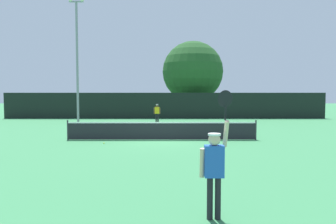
{
  "coord_description": "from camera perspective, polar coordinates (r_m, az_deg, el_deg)",
  "views": [
    {
      "loc": [
        0.33,
        -17.1,
        2.52
      ],
      "look_at": [
        0.37,
        4.28,
        1.25
      ],
      "focal_mm": 34.37,
      "sensor_mm": 36.0,
      "label": 1
    }
  ],
  "objects": [
    {
      "name": "ground_plane",
      "position": [
        17.29,
        -1.22,
        -4.98
      ],
      "size": [
        120.0,
        120.0,
        0.0
      ],
      "primitive_type": "plane",
      "color": "#387F4C"
    },
    {
      "name": "tennis_net",
      "position": [
        17.22,
        -1.22,
        -3.29
      ],
      "size": [
        10.16,
        0.08,
        1.07
      ],
      "color": "#232328",
      "rests_on": "ground"
    },
    {
      "name": "perimeter_fence",
      "position": [
        31.66,
        -0.71,
        1.14
      ],
      "size": [
        31.68,
        0.12,
        2.54
      ],
      "primitive_type": "cube",
      "color": "black",
      "rests_on": "ground"
    },
    {
      "name": "player_serving",
      "position": [
        6.5,
        8.16,
        -8.84
      ],
      "size": [
        0.67,
        0.4,
        2.58
      ],
      "color": "blue",
      "rests_on": "ground"
    },
    {
      "name": "player_receiving",
      "position": [
        27.29,
        -2.06,
        0.07
      ],
      "size": [
        0.57,
        0.23,
        1.54
      ],
      "rotation": [
        0.0,
        0.0,
        3.14
      ],
      "color": "yellow",
      "rests_on": "ground"
    },
    {
      "name": "tennis_ball",
      "position": [
        16.3,
        -11.4,
        -5.44
      ],
      "size": [
        0.07,
        0.07,
        0.07
      ],
      "primitive_type": "sphere",
      "color": "#CCE033",
      "rests_on": "ground"
    },
    {
      "name": "light_pole",
      "position": [
        26.22,
        -15.93,
        9.75
      ],
      "size": [
        1.18,
        0.28,
        9.79
      ],
      "color": "gray",
      "rests_on": "ground"
    },
    {
      "name": "large_tree",
      "position": [
        36.17,
        4.31,
        7.14
      ],
      "size": [
        6.73,
        6.73,
        8.25
      ],
      "color": "brown",
      "rests_on": "ground"
    },
    {
      "name": "parked_car_near",
      "position": [
        37.53,
        -4.92,
        0.73
      ],
      "size": [
        1.96,
        4.22,
        1.69
      ],
      "rotation": [
        0.0,
        0.0,
        -0.01
      ],
      "color": "white",
      "rests_on": "ground"
    },
    {
      "name": "parked_car_mid",
      "position": [
        37.63,
        3.02,
        0.75
      ],
      "size": [
        2.34,
        4.38,
        1.69
      ],
      "rotation": [
        0.0,
        0.0,
        -0.11
      ],
      "color": "#B7B7BC",
      "rests_on": "ground"
    },
    {
      "name": "parked_car_far",
      "position": [
        40.51,
        13.83,
        0.84
      ],
      "size": [
        2.48,
        4.43,
        1.69
      ],
      "rotation": [
        0.0,
        0.0,
        0.14
      ],
      "color": "white",
      "rests_on": "ground"
    }
  ]
}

